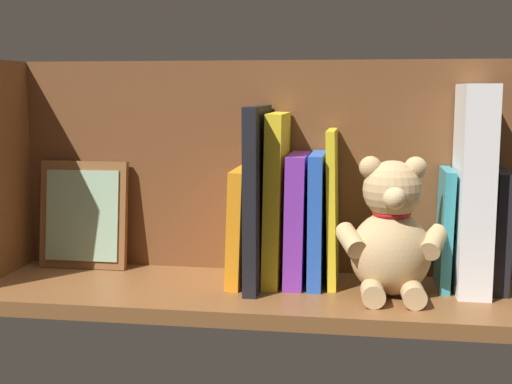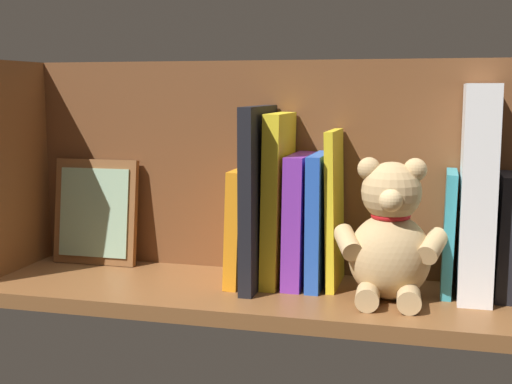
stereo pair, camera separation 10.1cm
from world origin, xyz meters
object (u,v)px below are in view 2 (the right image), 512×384
dictionary_thick_white (478,192)px  teddy_bear (390,238)px  picture_frame_leaning (95,212)px  book_0 (505,236)px

dictionary_thick_white → teddy_bear: size_ratio=1.50×
teddy_bear → picture_frame_leaning: teddy_bear is taller
picture_frame_leaning → dictionary_thick_white: bearing=176.1°
dictionary_thick_white → picture_frame_leaning: dictionary_thick_white is taller
teddy_bear → book_0: bearing=-163.2°
dictionary_thick_white → picture_frame_leaning: bearing=-3.9°
book_0 → picture_frame_leaning: (64.58, -2.83, -0.01)cm
book_0 → picture_frame_leaning: same height
picture_frame_leaning → teddy_bear: bearing=170.2°
book_0 → teddy_bear: size_ratio=0.88×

